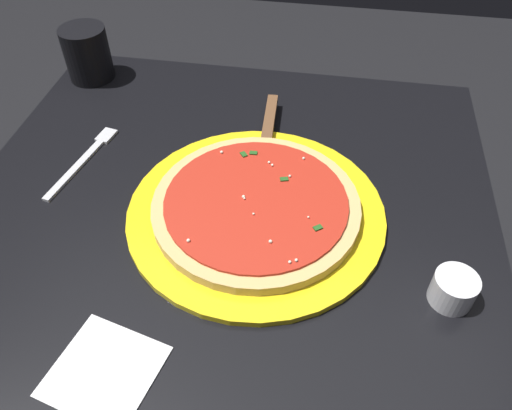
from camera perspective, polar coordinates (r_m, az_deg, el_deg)
restaurant_table at (r=0.85m, az=-3.56°, el=-9.64°), size 0.86×0.80×0.77m
serving_plate at (r=0.73m, az=0.00°, el=-0.82°), size 0.37×0.37×0.01m
pizza at (r=0.72m, az=0.00°, el=-0.02°), size 0.30×0.30×0.02m
pizza_server at (r=0.85m, az=1.31°, el=8.08°), size 0.22×0.07×0.01m
cup_tall_drink at (r=1.05m, az=-18.68°, el=16.04°), size 0.09×0.09×0.10m
cup_small_sauce at (r=0.67m, az=21.58°, el=-8.92°), size 0.06×0.06×0.04m
napkin_folded_right at (r=0.62m, az=-16.90°, el=-17.67°), size 0.13×0.14×0.00m
fork at (r=0.87m, az=-18.87°, el=5.10°), size 0.19×0.05×0.00m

